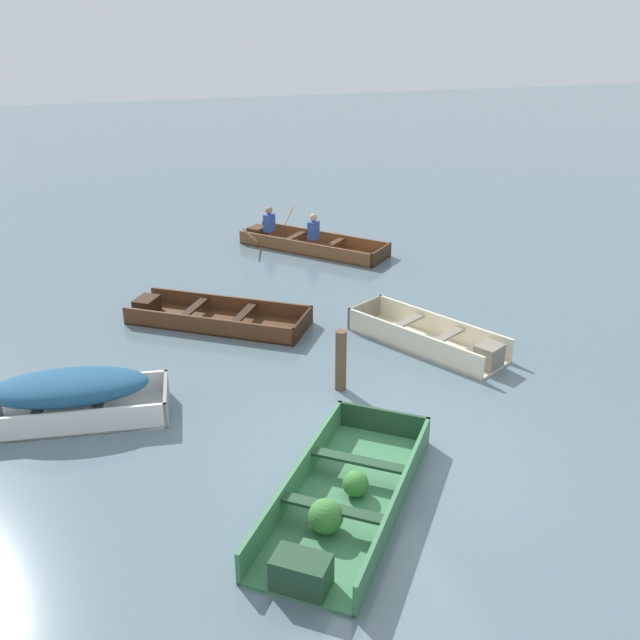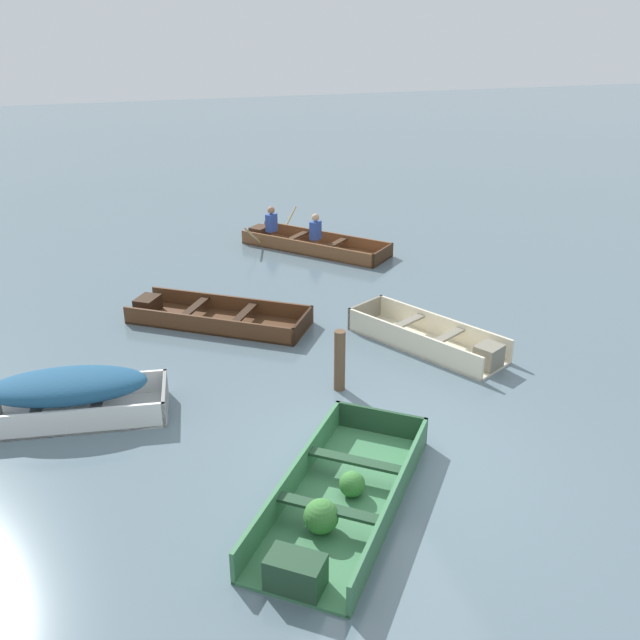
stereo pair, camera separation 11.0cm
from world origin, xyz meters
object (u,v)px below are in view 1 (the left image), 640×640
dinghy_green_foreground (341,503)px  mooring_post (341,361)px  skiff_white_far_moored (67,393)px  rowboat_wooden_brown_with_crew (306,242)px  skiff_cream_near_moored (433,339)px  skiff_dark_varnish_mid_moored (212,317)px

dinghy_green_foreground → mooring_post: mooring_post is taller
dinghy_green_foreground → skiff_white_far_moored: skiff_white_far_moored is taller
skiff_white_far_moored → rowboat_wooden_brown_with_crew: size_ratio=0.82×
skiff_cream_near_moored → mooring_post: size_ratio=2.99×
mooring_post → rowboat_wooden_brown_with_crew: bearing=77.7°
dinghy_green_foreground → skiff_white_far_moored: bearing=133.4°
skiff_cream_near_moored → skiff_white_far_moored: size_ratio=1.04×
skiff_white_far_moored → skiff_cream_near_moored: bearing=5.0°
skiff_cream_near_moored → skiff_dark_varnish_mid_moored: (-3.47, 2.23, -0.04)m
skiff_cream_near_moored → mooring_post: bearing=-155.9°
dinghy_green_foreground → skiff_white_far_moored: (-3.01, 3.17, 0.26)m
dinghy_green_foreground → mooring_post: bearing=70.8°
skiff_cream_near_moored → skiff_white_far_moored: (-5.99, -0.53, 0.26)m
skiff_white_far_moored → mooring_post: bearing=-5.3°
skiff_dark_varnish_mid_moored → mooring_post: (1.46, -3.13, 0.38)m
dinghy_green_foreground → mooring_post: 2.99m
skiff_white_far_moored → rowboat_wooden_brown_with_crew: rowboat_wooden_brown_with_crew is taller
dinghy_green_foreground → mooring_post: (0.98, 2.80, 0.34)m
skiff_cream_near_moored → mooring_post: mooring_post is taller
skiff_white_far_moored → mooring_post: mooring_post is taller
rowboat_wooden_brown_with_crew → mooring_post: mooring_post is taller
rowboat_wooden_brown_with_crew → mooring_post: bearing=-102.3°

